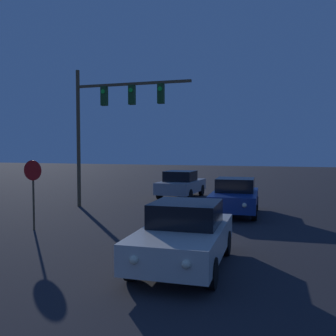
{
  "coord_description": "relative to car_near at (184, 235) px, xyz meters",
  "views": [
    {
      "loc": [
        3.85,
        -0.96,
        2.9
      ],
      "look_at": [
        0.0,
        11.56,
        2.2
      ],
      "focal_mm": 40.0,
      "sensor_mm": 36.0,
      "label": 1
    }
  ],
  "objects": [
    {
      "name": "car_mid",
      "position": [
        0.29,
        7.65,
        0.0
      ],
      "size": [
        2.09,
        4.26,
        1.56
      ],
      "rotation": [
        0.0,
        0.0,
        3.18
      ],
      "color": "navy",
      "rests_on": "ground_plane"
    },
    {
      "name": "stop_sign",
      "position": [
        -6.11,
        2.33,
        0.95
      ],
      "size": [
        0.71,
        0.07,
        2.47
      ],
      "color": "brown",
      "rests_on": "ground_plane"
    },
    {
      "name": "traffic_signal_mast",
      "position": [
        -5.71,
        7.55,
        3.82
      ],
      "size": [
        5.79,
        0.3,
        6.68
      ],
      "color": "brown",
      "rests_on": "ground_plane"
    },
    {
      "name": "car_near",
      "position": [
        0.0,
        0.0,
        0.0
      ],
      "size": [
        2.03,
        4.24,
        1.56
      ],
      "rotation": [
        0.0,
        0.0,
        3.17
      ],
      "color": "beige",
      "rests_on": "ground_plane"
    },
    {
      "name": "car_far",
      "position": [
        -3.38,
        12.25,
        0.0
      ],
      "size": [
        2.12,
        4.27,
        1.56
      ],
      "rotation": [
        0.0,
        0.0,
        -0.05
      ],
      "color": "#99999E",
      "rests_on": "ground_plane"
    }
  ]
}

